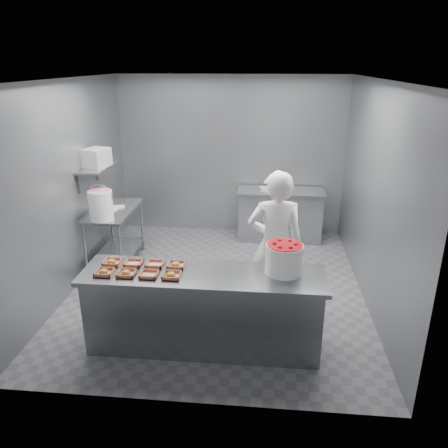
# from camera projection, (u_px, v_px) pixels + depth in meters

# --- Properties ---
(floor) EXTENTS (4.50, 4.50, 0.00)m
(floor) POSITION_uv_depth(u_px,v_px,m) (218.00, 287.00, 6.19)
(floor) COLOR #4C4C51
(floor) RESTS_ON ground
(ceiling) EXTENTS (4.50, 4.50, 0.00)m
(ceiling) POSITION_uv_depth(u_px,v_px,m) (216.00, 79.00, 5.21)
(ceiling) COLOR white
(ceiling) RESTS_ON wall_back
(wall_back) EXTENTS (4.00, 0.04, 2.80)m
(wall_back) POSITION_uv_depth(u_px,v_px,m) (231.00, 157.00, 7.79)
(wall_back) COLOR slate
(wall_back) RESTS_ON ground
(wall_left) EXTENTS (0.04, 4.50, 2.80)m
(wall_left) POSITION_uv_depth(u_px,v_px,m) (70.00, 188.00, 5.88)
(wall_left) COLOR slate
(wall_left) RESTS_ON ground
(wall_right) EXTENTS (0.04, 4.50, 2.80)m
(wall_right) POSITION_uv_depth(u_px,v_px,m) (374.00, 196.00, 5.52)
(wall_right) COLOR slate
(wall_right) RESTS_ON ground
(service_counter) EXTENTS (2.60, 0.70, 0.90)m
(service_counter) POSITION_uv_depth(u_px,v_px,m) (204.00, 310.00, 4.77)
(service_counter) COLOR slate
(service_counter) RESTS_ON ground
(prep_table) EXTENTS (0.60, 1.20, 0.90)m
(prep_table) POSITION_uv_depth(u_px,v_px,m) (115.00, 229.00, 6.69)
(prep_table) COLOR slate
(prep_table) RESTS_ON ground
(back_counter) EXTENTS (1.50, 0.60, 0.90)m
(back_counter) POSITION_uv_depth(u_px,v_px,m) (280.00, 215.00, 7.72)
(back_counter) COLOR slate
(back_counter) RESTS_ON ground
(wall_shelf) EXTENTS (0.35, 0.90, 0.03)m
(wall_shelf) POSITION_uv_depth(u_px,v_px,m) (98.00, 167.00, 6.37)
(wall_shelf) COLOR slate
(wall_shelf) RESTS_ON wall_left
(tray_0) EXTENTS (0.19, 0.18, 0.06)m
(tray_0) POSITION_uv_depth(u_px,v_px,m) (104.00, 272.00, 4.58)
(tray_0) COLOR tan
(tray_0) RESTS_ON service_counter
(tray_1) EXTENTS (0.19, 0.18, 0.06)m
(tray_1) POSITION_uv_depth(u_px,v_px,m) (126.00, 273.00, 4.56)
(tray_1) COLOR tan
(tray_1) RESTS_ON service_counter
(tray_2) EXTENTS (0.19, 0.18, 0.04)m
(tray_2) POSITION_uv_depth(u_px,v_px,m) (149.00, 274.00, 4.54)
(tray_2) COLOR tan
(tray_2) RESTS_ON service_counter
(tray_3) EXTENTS (0.19, 0.18, 0.06)m
(tray_3) POSITION_uv_depth(u_px,v_px,m) (171.00, 275.00, 4.52)
(tray_3) COLOR tan
(tray_3) RESTS_ON service_counter
(tray_4) EXTENTS (0.19, 0.18, 0.06)m
(tray_4) POSITION_uv_depth(u_px,v_px,m) (112.00, 262.00, 4.82)
(tray_4) COLOR tan
(tray_4) RESTS_ON service_counter
(tray_5) EXTENTS (0.19, 0.18, 0.04)m
(tray_5) POSITION_uv_depth(u_px,v_px,m) (133.00, 263.00, 4.79)
(tray_5) COLOR tan
(tray_5) RESTS_ON service_counter
(tray_6) EXTENTS (0.19, 0.18, 0.04)m
(tray_6) POSITION_uv_depth(u_px,v_px,m) (155.00, 264.00, 4.77)
(tray_6) COLOR tan
(tray_6) RESTS_ON service_counter
(tray_7) EXTENTS (0.19, 0.18, 0.06)m
(tray_7) POSITION_uv_depth(u_px,v_px,m) (176.00, 265.00, 4.75)
(tray_7) COLOR tan
(tray_7) RESTS_ON service_counter
(worker) EXTENTS (0.70, 0.49, 1.84)m
(worker) POSITION_uv_depth(u_px,v_px,m) (275.00, 245.00, 5.26)
(worker) COLOR white
(worker) RESTS_ON ground
(strawberry_tub) EXTENTS (0.39, 0.39, 0.32)m
(strawberry_tub) POSITION_uv_depth(u_px,v_px,m) (284.00, 258.00, 4.57)
(strawberry_tub) COLOR white
(strawberry_tub) RESTS_ON service_counter
(glaze_bucket) EXTENTS (0.35, 0.33, 0.51)m
(glaze_bucket) POSITION_uv_depth(u_px,v_px,m) (101.00, 205.00, 6.09)
(glaze_bucket) COLOR white
(glaze_bucket) RESTS_ON prep_table
(bucket_lid) EXTENTS (0.35, 0.35, 0.02)m
(bucket_lid) POSITION_uv_depth(u_px,v_px,m) (108.00, 209.00, 6.59)
(bucket_lid) COLOR white
(bucket_lid) RESTS_ON prep_table
(rag) EXTENTS (0.17, 0.16, 0.02)m
(rag) POSITION_uv_depth(u_px,v_px,m) (120.00, 207.00, 6.67)
(rag) COLOR #CCB28C
(rag) RESTS_ON prep_table
(appliance) EXTENTS (0.39, 0.42, 0.26)m
(appliance) POSITION_uv_depth(u_px,v_px,m) (96.00, 158.00, 6.30)
(appliance) COLOR gray
(appliance) RESTS_ON wall_shelf
(paper_stack) EXTENTS (0.34, 0.27, 0.05)m
(paper_stack) POSITION_uv_depth(u_px,v_px,m) (269.00, 189.00, 7.57)
(paper_stack) COLOR silver
(paper_stack) RESTS_ON back_counter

